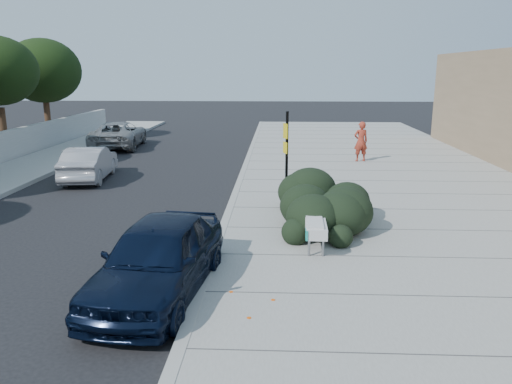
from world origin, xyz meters
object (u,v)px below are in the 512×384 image
wagon_silver (89,163)px  suv_silver (119,134)px  sign_post (286,152)px  bike_rack (345,212)px  pedestrian (361,141)px  sedan_navy (158,258)px  bench (315,221)px

wagon_silver → suv_silver: size_ratio=0.76×
sign_post → wagon_silver: size_ratio=0.71×
bike_rack → suv_silver: (-10.71, 14.92, 0.08)m
suv_silver → pedestrian: size_ratio=2.89×
sedan_navy → suv_silver: sedan_navy is taller
bench → suv_silver: size_ratio=0.45×
bench → sign_post: bearing=101.0°
bench → wagon_silver: wagon_silver is taller
sedan_navy → wagon_silver: 11.47m
pedestrian → suv_silver: bearing=-32.1°
wagon_silver → sign_post: bearing=148.1°
sign_post → bike_rack: bearing=-82.9°
bench → suv_silver: (-9.86, 15.95, 0.02)m
bike_rack → sedan_navy: 5.48m
suv_silver → pedestrian: 13.53m
sign_post → suv_silver: (-9.21, 12.08, -1.03)m
wagon_silver → suv_silver: bearing=-86.5°
bike_rack → sign_post: (-1.50, 2.84, 1.12)m
bench → pedestrian: (2.87, 11.37, 0.35)m
bike_rack → pedestrian: 10.54m
bike_rack → pedestrian: size_ratio=0.45×
sedan_navy → bench: bearing=47.4°
sign_post → bench: bearing=-101.3°
sedan_navy → suv_silver: size_ratio=0.84×
sedan_navy → suv_silver: bearing=116.5°
sedan_navy → wagon_silver: (-5.20, 10.22, -0.09)m
bench → bike_rack: (0.85, 1.03, -0.07)m
bench → sign_post: size_ratio=0.83×
bench → bike_rack: bike_rack is taller
sign_post → wagon_silver: sign_post is taller
bench → sedan_navy: size_ratio=0.54×
wagon_silver → pedestrian: 11.87m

